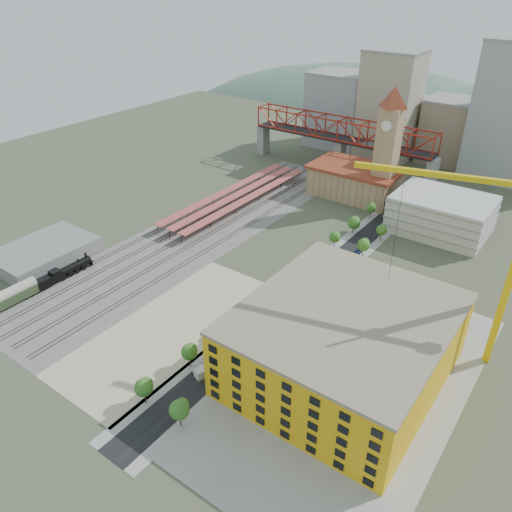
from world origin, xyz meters
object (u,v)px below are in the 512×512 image
Objects in this scene: site_trailer_a at (212,368)px; site_trailer_d at (285,304)px; clock_tower at (389,137)px; coach at (6,298)px; site_trailer_c at (255,330)px; locomotive at (65,272)px; site_trailer_b at (227,354)px; tower_crane at (504,240)px; car_0 at (199,368)px; construction_building at (344,344)px.

site_trailer_a is 0.90× the size of site_trailer_d.
clock_tower reaches higher than site_trailer_a.
site_trailer_c is (66.00, 32.81, -1.75)m from coach.
site_trailer_c is (66.00, 13.16, -0.73)m from locomotive.
locomotive is at bearing 177.54° from site_trailer_c.
site_trailer_b reaches higher than site_trailer_a.
tower_crane is 5.52× the size of site_trailer_b.
car_0 is (63.00, -6.47, -1.39)m from locomotive.
tower_crane is (116.36, 57.85, 31.09)m from coach.
site_trailer_d is at bearing 108.11° from site_trailer_a.
locomotive is (-92.00, -13.10, -7.33)m from construction_building.
construction_building is 0.91× the size of tower_crane.
site_trailer_b is (66.00, 20.69, -1.73)m from coach.
site_trailer_b is at bearing -85.92° from clock_tower.
site_trailer_b is (66.00, 1.04, -0.70)m from locomotive.
site_trailer_c is at bearing -153.56° from tower_crane.
site_trailer_d reaches higher than site_trailer_a.
construction_building is 27.22m from site_trailer_c.
car_0 is at bearing -5.86° from locomotive.
car_0 is at bearing -138.14° from site_trailer_a.
coach is 1.89× the size of site_trailer_d.
clock_tower is 2.33× the size of locomotive.
site_trailer_d reaches higher than car_0.
tower_crane is 74.19m from site_trailer_a.
site_trailer_d is (0.00, 14.92, -0.00)m from site_trailer_c.
car_0 is at bearing -104.87° from site_trailer_b.
coach is at bearing -170.27° from car_0.
site_trailer_a is 18.31m from site_trailer_c.
site_trailer_a is 6.19m from site_trailer_b.
locomotive is (-58.00, -113.10, -26.62)m from clock_tower.
clock_tower is at bearing 108.78° from construction_building.
site_trailer_a is at bearing -83.10° from site_trailer_b.
coach reaches higher than site_trailer_b.
coach is (-0.00, -19.65, 1.02)m from locomotive.
coach reaches higher than car_0.
construction_building is 12.47× the size of car_0.
coach is 133.61m from tower_crane.
site_trailer_c is at bearing 79.23° from car_0.
site_trailer_b reaches higher than site_trailer_c.
coach is at bearing -90.00° from locomotive.
site_trailer_c is 14.92m from site_trailer_d.
construction_building is 97.86m from coach.
construction_building reaches higher than site_trailer_d.
construction_building is at bearing -71.22° from clock_tower.
site_trailer_c is (0.00, 12.12, -0.03)m from site_trailer_b.
coach is 81.47m from site_trailer_d.
tower_crane is 65.13m from site_trailer_c.
site_trailer_a is at bearing -144.93° from construction_building.
site_trailer_a is (8.00, -118.25, -27.49)m from clock_tower.
locomotive is at bearing -166.35° from site_trailer_a.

